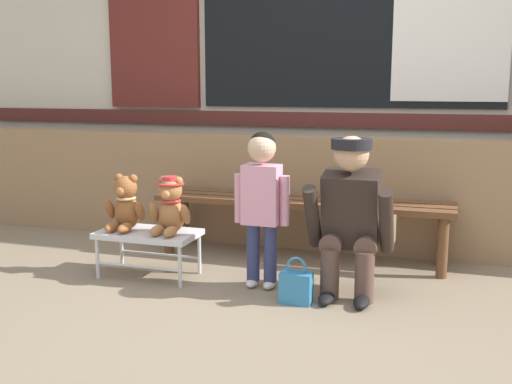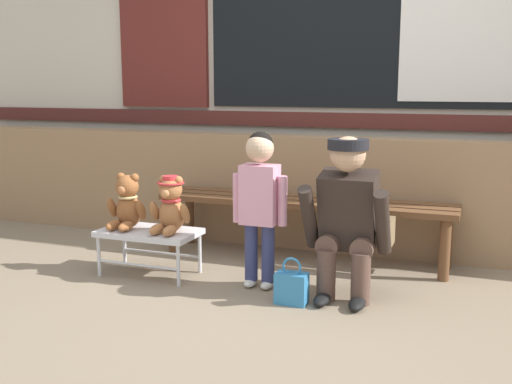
% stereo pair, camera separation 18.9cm
% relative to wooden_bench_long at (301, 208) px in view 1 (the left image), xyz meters
% --- Properties ---
extents(ground_plane, '(60.00, 60.00, 0.00)m').
position_rel_wooden_bench_long_xyz_m(ground_plane, '(0.17, -1.06, -0.37)').
color(ground_plane, '#84725B').
extents(brick_low_wall, '(7.91, 0.25, 0.85)m').
position_rel_wooden_bench_long_xyz_m(brick_low_wall, '(0.17, 0.37, 0.05)').
color(brick_low_wall, '#997551').
rests_on(brick_low_wall, ground).
extents(shop_facade, '(8.07, 0.26, 3.69)m').
position_rel_wooden_bench_long_xyz_m(shop_facade, '(0.17, 0.88, 1.47)').
color(shop_facade, beige).
rests_on(shop_facade, ground).
extents(wooden_bench_long, '(2.10, 0.40, 0.44)m').
position_rel_wooden_bench_long_xyz_m(wooden_bench_long, '(0.00, 0.00, 0.00)').
color(wooden_bench_long, brown).
rests_on(wooden_bench_long, ground).
extents(small_display_bench, '(0.64, 0.36, 0.30)m').
position_rel_wooden_bench_long_xyz_m(small_display_bench, '(-0.84, -0.69, -0.11)').
color(small_display_bench, silver).
rests_on(small_display_bench, ground).
extents(teddy_bear_plain, '(0.28, 0.26, 0.36)m').
position_rel_wooden_bench_long_xyz_m(teddy_bear_plain, '(-1.00, -0.69, 0.09)').
color(teddy_bear_plain, '#93562D').
rests_on(teddy_bear_plain, small_display_bench).
extents(teddy_bear_with_hat, '(0.28, 0.27, 0.36)m').
position_rel_wooden_bench_long_xyz_m(teddy_bear_with_hat, '(-0.68, -0.69, 0.10)').
color(teddy_bear_with_hat, '#A86B3D').
rests_on(teddy_bear_with_hat, small_display_bench).
extents(child_standing, '(0.35, 0.18, 0.96)m').
position_rel_wooden_bench_long_xyz_m(child_standing, '(-0.08, -0.67, 0.22)').
color(child_standing, navy).
rests_on(child_standing, ground).
extents(adult_crouching, '(0.50, 0.49, 0.95)m').
position_rel_wooden_bench_long_xyz_m(adult_crouching, '(0.47, -0.67, 0.11)').
color(adult_crouching, brown).
rests_on(adult_crouching, ground).
extents(handbag_on_ground, '(0.18, 0.11, 0.27)m').
position_rel_wooden_bench_long_xyz_m(handbag_on_ground, '(0.19, -0.88, -0.28)').
color(handbag_on_ground, teal).
rests_on(handbag_on_ground, ground).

